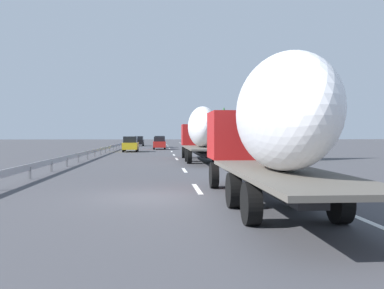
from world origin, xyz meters
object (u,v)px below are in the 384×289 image
(car_red_compact, at_px, (159,143))
(road_sign, at_px, (207,133))
(car_blue_sedan, at_px, (160,142))
(truck_lead, at_px, (201,131))
(truck_trailing, at_px, (270,125))
(car_yellow_coupe, at_px, (131,144))
(car_black_suv, at_px, (139,141))

(car_red_compact, relative_size, road_sign, 1.31)
(road_sign, bearing_deg, car_blue_sedan, 24.83)
(truck_lead, relative_size, car_red_compact, 3.16)
(truck_trailing, height_order, car_red_compact, truck_trailing)
(car_yellow_coupe, bearing_deg, truck_trailing, -170.33)
(car_yellow_coupe, distance_m, car_black_suv, 26.68)
(car_black_suv, bearing_deg, road_sign, -155.53)
(car_yellow_coupe, distance_m, road_sign, 10.93)
(truck_lead, bearing_deg, car_blue_sedan, 5.09)
(truck_trailing, xyz_separation_m, car_blue_sedan, (58.72, 3.32, -1.49))
(truck_lead, bearing_deg, car_red_compact, 6.85)
(car_black_suv, bearing_deg, car_red_compact, -167.98)
(car_black_suv, bearing_deg, truck_lead, -171.11)
(truck_trailing, distance_m, car_blue_sedan, 58.83)
(car_blue_sedan, bearing_deg, road_sign, -155.17)
(truck_trailing, height_order, car_black_suv, truck_trailing)
(car_yellow_coupe, bearing_deg, car_red_compact, -22.70)
(car_red_compact, xyz_separation_m, car_black_suv, (18.08, 3.85, 0.01))
(truck_lead, xyz_separation_m, truck_trailing, (-21.43, -0.00, 0.00))
(truck_trailing, height_order, road_sign, truck_trailing)
(truck_lead, relative_size, car_yellow_coupe, 3.35)
(truck_lead, distance_m, car_black_suv, 46.64)
(car_yellow_coupe, distance_m, car_blue_sedan, 18.27)
(car_black_suv, relative_size, car_blue_sedan, 1.00)
(car_black_suv, height_order, road_sign, road_sign)
(truck_trailing, bearing_deg, car_red_compact, 3.89)
(car_red_compact, xyz_separation_m, car_yellow_coupe, (-8.60, 3.60, 0.03))
(truck_trailing, xyz_separation_m, road_sign, (44.84, -3.10, -0.08))
(truck_lead, distance_m, car_yellow_coupe, 20.64)
(truck_trailing, distance_m, car_red_compact, 49.54)
(car_red_compact, height_order, car_blue_sedan, car_blue_sedan)
(car_yellow_coupe, bearing_deg, road_sign, -68.15)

